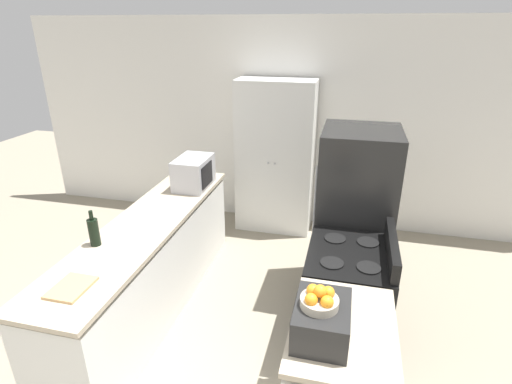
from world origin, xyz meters
TOP-DOWN VIEW (x-y plane):
  - wall_back at (0.00, 3.61)m, footprint 7.00×0.06m
  - counter_left at (-0.87, 1.44)m, footprint 0.60×2.68m
  - pantry_cabinet at (-0.09, 3.33)m, footprint 0.94×0.49m
  - stove at (0.89, 1.34)m, footprint 0.66×0.77m
  - refrigerator at (0.91, 2.12)m, footprint 0.70×0.71m
  - microwave at (-0.76, 2.31)m, footprint 0.33×0.47m
  - wine_bottle at (-1.05, 0.99)m, footprint 0.08×0.08m
  - toaster_oven at (0.75, 0.42)m, footprint 0.31×0.39m
  - fruit_bowl at (0.73, 0.40)m, footprint 0.21×0.21m
  - cutting_board at (-0.87, 0.45)m, footprint 0.23×0.28m

SIDE VIEW (x-z plane):
  - counter_left at x=-0.87m, z-range -0.02..0.88m
  - stove at x=0.89m, z-range -0.07..0.98m
  - refrigerator at x=0.91m, z-range 0.00..1.66m
  - cutting_board at x=-0.87m, z-range 0.90..0.92m
  - pantry_cabinet at x=-0.09m, z-range 0.00..1.91m
  - toaster_oven at x=0.75m, z-range 0.90..1.10m
  - wine_bottle at x=-1.05m, z-range 0.86..1.16m
  - microwave at x=-0.76m, z-range 0.90..1.21m
  - fruit_bowl at x=0.73m, z-range 1.08..1.21m
  - wall_back at x=0.00m, z-range 0.00..2.60m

